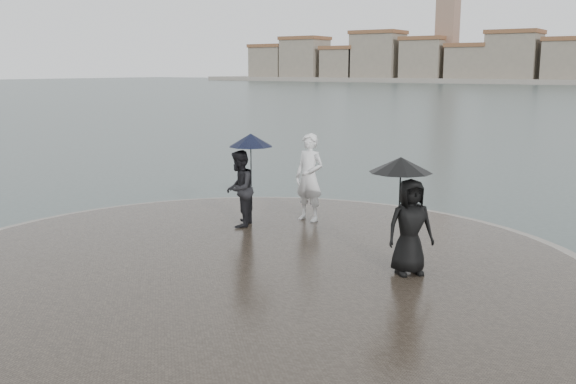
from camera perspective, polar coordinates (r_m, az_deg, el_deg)
The scene contains 6 objects.
ground at distance 9.21m, azimuth -17.37°, elevation -13.69°, with size 400.00×400.00×0.00m, color #2B3835.
kerb_ring at distance 11.49m, azimuth -3.64°, elevation -7.36°, with size 12.50×12.50×0.32m, color gray.
quay_tip at distance 11.48m, azimuth -3.65°, elevation -7.26°, with size 11.90×11.90×0.36m, color #2D261E.
statue at distance 14.42m, azimuth 1.91°, elevation 1.31°, with size 0.72×0.47×1.98m, color white.
visitor_left at distance 13.87m, azimuth -4.12°, elevation 1.28°, with size 1.18×1.08×2.04m.
visitor_right at distance 10.85m, azimuth 10.55°, elevation -1.36°, with size 1.25×1.10×1.95m.
Camera 1 is at (6.66, -5.14, 3.76)m, focal length 40.00 mm.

